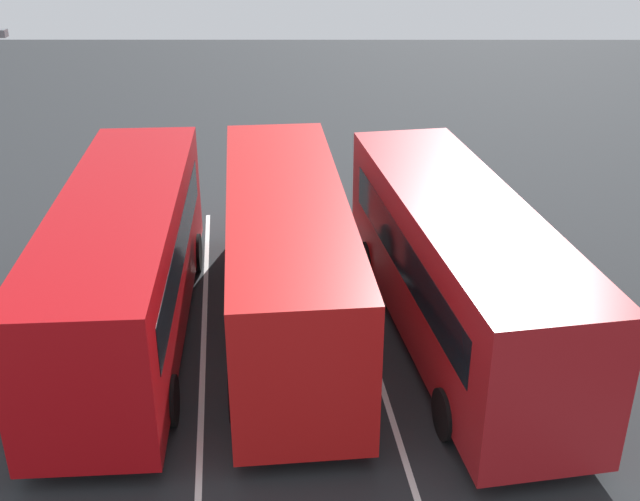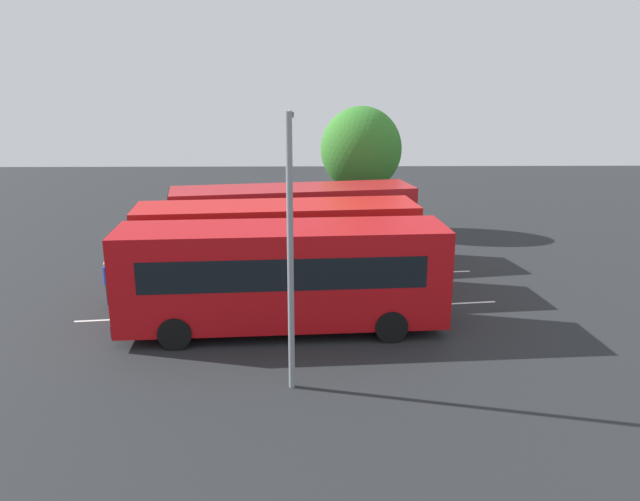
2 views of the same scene
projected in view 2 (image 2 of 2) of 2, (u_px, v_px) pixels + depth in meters
ground_plane at (295, 293)px, 23.30m from camera, size 70.54×70.54×0.00m
bus_far_left at (293, 223)px, 26.43m from camera, size 10.39×4.21×3.37m
bus_center_left at (277, 245)px, 22.83m from camera, size 10.32×3.55×3.37m
bus_center_right at (282, 275)px, 19.42m from camera, size 10.27×3.20×3.37m
pedestrian at (108, 279)px, 21.82m from camera, size 0.45×0.45×1.64m
street_lamp at (290, 233)px, 15.38m from camera, size 0.21×2.32×7.01m
depot_tree at (361, 150)px, 31.85m from camera, size 4.13×3.72×6.44m
lane_stripe_outer_left at (296, 278)px, 25.08m from camera, size 14.46×1.80×0.01m
lane_stripe_inner_left at (294, 311)px, 21.51m from camera, size 14.46×1.80×0.01m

